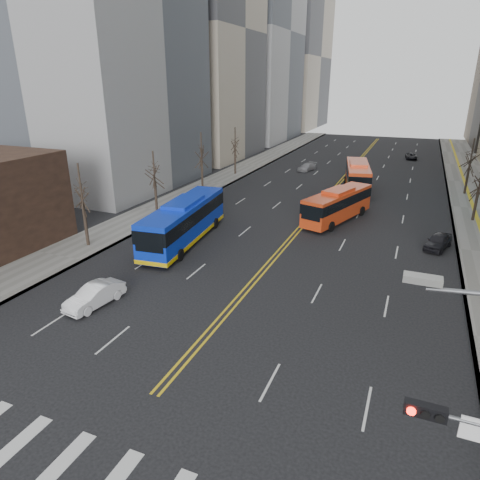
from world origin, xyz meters
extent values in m
cube|color=slate|center=(-16.50, 45.00, 0.07)|extent=(5.00, 130.00, 0.15)
cube|color=silver|center=(-3.55, 0.00, 0.01)|extent=(0.70, 4.00, 0.01)
cube|color=silver|center=(-1.18, 0.00, 0.01)|extent=(0.70, 4.00, 0.01)
cube|color=gold|center=(-0.20, 55.00, 0.01)|extent=(0.15, 100.00, 0.01)
cube|color=gold|center=(0.20, 55.00, 0.01)|extent=(0.15, 100.00, 0.01)
cube|color=#AB9D8A|center=(-31.00, 66.00, 22.00)|extent=(22.00, 22.00, 44.00)
cube|color=#949496|center=(-30.00, 93.00, 24.00)|extent=(20.00, 26.00, 48.00)
cube|color=#AB9D8A|center=(-29.00, 125.00, 20.00)|extent=(18.00, 30.00, 40.00)
cube|color=black|center=(11.00, 2.00, 5.50)|extent=(1.10, 0.28, 0.38)
cylinder|color=#FF190C|center=(10.65, 1.84, 5.50)|extent=(0.24, 0.08, 0.24)
cylinder|color=black|center=(11.00, 1.84, 5.50)|extent=(0.24, 0.08, 0.24)
cylinder|color=black|center=(11.35, 1.84, 5.50)|extent=(0.24, 0.08, 0.24)
cube|color=white|center=(12.30, 2.00, 5.30)|extent=(0.90, 0.06, 0.70)
cube|color=#999993|center=(10.40, 2.00, 9.30)|extent=(0.90, 0.35, 0.18)
cylinder|color=black|center=(-16.00, 19.00, 1.95)|extent=(0.28, 0.28, 3.90)
cylinder|color=black|center=(-16.00, 30.00, 1.80)|extent=(0.28, 0.28, 3.60)
cylinder|color=black|center=(-16.00, 41.00, 2.00)|extent=(0.28, 0.28, 4.00)
cylinder|color=black|center=(-16.00, 52.00, 1.90)|extent=(0.28, 0.28, 3.80)
cylinder|color=black|center=(16.00, 40.00, 1.75)|extent=(0.28, 0.28, 3.50)
cylinder|color=black|center=(16.00, 52.00, 1.88)|extent=(0.28, 0.28, 3.75)
cube|color=#0E32D7|center=(-8.72, 23.44, 1.95)|extent=(4.14, 13.53, 3.20)
cube|color=black|center=(-8.72, 23.44, 2.55)|extent=(4.20, 13.55, 1.14)
cube|color=#0E32D7|center=(-8.72, 23.44, 3.65)|extent=(2.69, 4.86, 0.40)
cube|color=yellow|center=(-8.72, 23.44, 0.55)|extent=(4.20, 13.55, 0.35)
cylinder|color=black|center=(-9.66, 19.06, 0.50)|extent=(0.40, 1.03, 1.00)
cylinder|color=black|center=(-6.90, 19.35, 0.50)|extent=(0.40, 1.03, 1.00)
cylinder|color=black|center=(-10.54, 27.53, 0.50)|extent=(0.40, 1.03, 1.00)
cylinder|color=black|center=(-7.78, 27.82, 0.50)|extent=(0.40, 1.03, 1.00)
cube|color=red|center=(2.88, 34.81, 1.72)|extent=(5.47, 10.83, 2.73)
cube|color=black|center=(2.88, 34.81, 2.26)|extent=(5.54, 10.87, 0.99)
cube|color=red|center=(2.88, 34.81, 3.18)|extent=(2.95, 4.12, 0.40)
cylinder|color=black|center=(0.71, 31.94, 0.50)|extent=(0.59, 1.04, 1.00)
cylinder|color=black|center=(3.01, 31.22, 0.50)|extent=(0.59, 1.04, 1.00)
cylinder|color=black|center=(2.74, 38.41, 0.50)|extent=(0.59, 1.04, 1.00)
cylinder|color=black|center=(5.04, 37.69, 0.50)|extent=(0.59, 1.04, 1.00)
cube|color=red|center=(2.82, 49.03, 1.89)|extent=(4.81, 12.10, 3.08)
cube|color=black|center=(2.82, 49.03, 2.48)|extent=(4.87, 12.13, 1.10)
cube|color=red|center=(2.82, 49.03, 3.53)|extent=(2.87, 4.46, 0.40)
cylinder|color=black|center=(2.20, 45.07, 0.50)|extent=(0.48, 1.04, 1.00)
cylinder|color=black|center=(4.84, 45.56, 0.50)|extent=(0.48, 1.04, 1.00)
cylinder|color=black|center=(0.81, 52.50, 0.50)|extent=(0.48, 1.04, 1.00)
cylinder|color=black|center=(3.44, 52.99, 0.50)|extent=(0.48, 1.04, 1.00)
imported|color=white|center=(-8.29, 10.82, 0.70)|extent=(2.06, 4.40, 1.40)
imported|color=black|center=(12.50, 30.32, 0.66)|extent=(2.67, 4.18, 1.33)
imported|color=#97969B|center=(-6.46, 59.23, 0.60)|extent=(2.74, 4.42, 1.20)
imported|color=black|center=(8.70, 77.05, 0.55)|extent=(2.26, 4.15, 1.10)
camera|label=1|loc=(9.90, -8.34, 13.84)|focal=32.00mm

